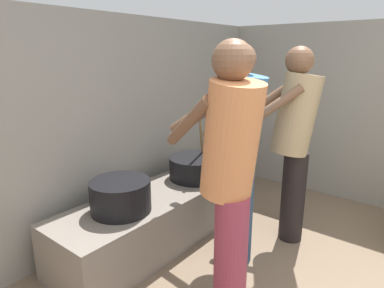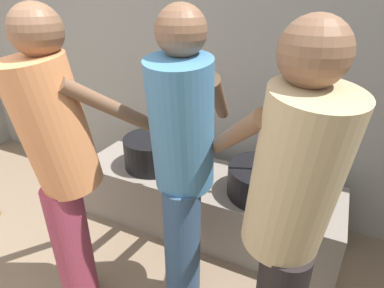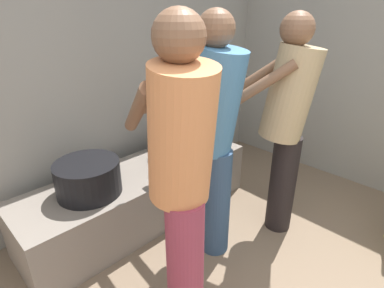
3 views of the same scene
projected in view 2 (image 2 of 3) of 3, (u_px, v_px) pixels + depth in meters
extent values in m
cube|color=gray|center=(179.00, 86.00, 2.73)|extent=(5.16, 0.20, 1.90)
cube|color=slate|center=(205.00, 201.00, 2.44)|extent=(1.96, 0.60, 0.45)
cylinder|color=black|center=(264.00, 181.00, 2.10)|extent=(0.49, 0.49, 0.20)
cylinder|color=#937047|center=(282.00, 143.00, 1.94)|extent=(0.24, 0.14, 0.51)
cylinder|color=black|center=(153.00, 152.00, 2.45)|extent=(0.45, 0.45, 0.24)
cylinder|color=#8C3347|center=(73.00, 249.00, 1.75)|extent=(0.20, 0.20, 0.80)
cylinder|color=#D17F4C|center=(54.00, 127.00, 1.45)|extent=(0.43, 0.47, 0.68)
sphere|color=brown|center=(36.00, 30.00, 1.27)|extent=(0.22, 0.22, 0.22)
cylinder|color=brown|center=(114.00, 108.00, 1.48)|extent=(0.25, 0.48, 0.37)
cylinder|color=brown|center=(88.00, 96.00, 1.66)|extent=(0.25, 0.48, 0.37)
cylinder|color=navy|center=(182.00, 249.00, 1.75)|extent=(0.20, 0.20, 0.80)
cylinder|color=teal|center=(182.00, 127.00, 1.46)|extent=(0.38, 0.44, 0.68)
sphere|color=brown|center=(181.00, 31.00, 1.29)|extent=(0.22, 0.22, 0.22)
cylinder|color=brown|center=(219.00, 99.00, 1.62)|extent=(0.18, 0.49, 0.37)
cylinder|color=brown|center=(168.00, 96.00, 1.67)|extent=(0.18, 0.49, 0.37)
cylinder|color=tan|center=(295.00, 177.00, 1.09)|extent=(0.48, 0.49, 0.68)
sphere|color=brown|center=(314.00, 52.00, 0.92)|extent=(0.22, 0.22, 0.22)
cylinder|color=brown|center=(297.00, 128.00, 1.30)|extent=(0.36, 0.42, 0.37)
cylinder|color=brown|center=(235.00, 135.00, 1.24)|extent=(0.36, 0.42, 0.37)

